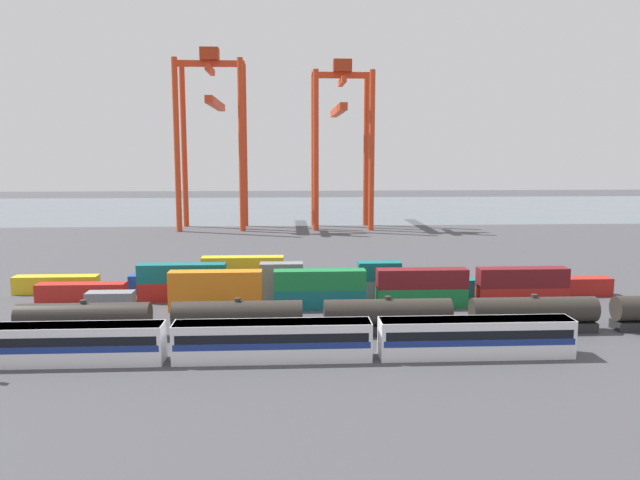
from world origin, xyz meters
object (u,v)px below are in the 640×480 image
(shipping_container_14, at_px, (379,289))
(gantry_crane_west, at_px, (212,122))
(passenger_train, at_px, (273,339))
(freight_tank_row, at_px, (387,316))
(gantry_crane_central, at_px, (341,127))
(shipping_container_17, at_px, (569,287))
(shipping_container_12, at_px, (282,290))

(shipping_container_14, bearing_deg, gantry_crane_west, 111.23)
(passenger_train, relative_size, freight_tank_row, 0.74)
(gantry_crane_west, height_order, gantry_crane_central, gantry_crane_west)
(shipping_container_17, distance_m, gantry_crane_west, 107.47)
(gantry_crane_west, relative_size, gantry_crane_central, 1.06)
(freight_tank_row, xyz_separation_m, shipping_container_14, (1.64, 17.41, -0.78))
(passenger_train, distance_m, shipping_container_14, 29.53)
(freight_tank_row, height_order, gantry_crane_central, gantry_crane_central)
(freight_tank_row, xyz_separation_m, shipping_container_17, (29.31, 17.41, -0.78))
(gantry_crane_west, bearing_deg, gantry_crane_central, 0.49)
(shipping_container_12, xyz_separation_m, gantry_crane_west, (-18.99, 84.50, 27.41))
(shipping_container_12, bearing_deg, shipping_container_17, 0.00)
(passenger_train, relative_size, shipping_container_14, 10.04)
(passenger_train, xyz_separation_m, shipping_container_14, (14.51, 25.70, -0.84))
(passenger_train, relative_size, gantry_crane_west, 1.28)
(passenger_train, distance_m, gantry_crane_central, 114.50)
(shipping_container_12, xyz_separation_m, gantry_crane_central, (15.79, 84.80, 25.94))
(freight_tank_row, bearing_deg, shipping_container_17, 30.72)
(freight_tank_row, relative_size, gantry_crane_west, 1.73)
(passenger_train, bearing_deg, shipping_container_14, 60.55)
(shipping_container_17, bearing_deg, shipping_container_14, 180.00)
(shipping_container_17, xyz_separation_m, gantry_crane_central, (-25.71, 84.80, 25.94))
(shipping_container_12, distance_m, gantry_crane_central, 90.07)
(passenger_train, xyz_separation_m, shipping_container_17, (42.18, 25.70, -0.84))
(passenger_train, distance_m, shipping_container_12, 25.73)
(shipping_container_14, relative_size, gantry_crane_west, 0.13)
(gantry_crane_west, bearing_deg, passenger_train, -80.56)
(shipping_container_17, bearing_deg, gantry_crane_central, 106.87)
(shipping_container_14, distance_m, gantry_crane_central, 88.69)
(freight_tank_row, relative_size, shipping_container_12, 13.64)
(freight_tank_row, bearing_deg, shipping_container_12, 125.00)
(passenger_train, xyz_separation_m, freight_tank_row, (12.87, 8.29, -0.07))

